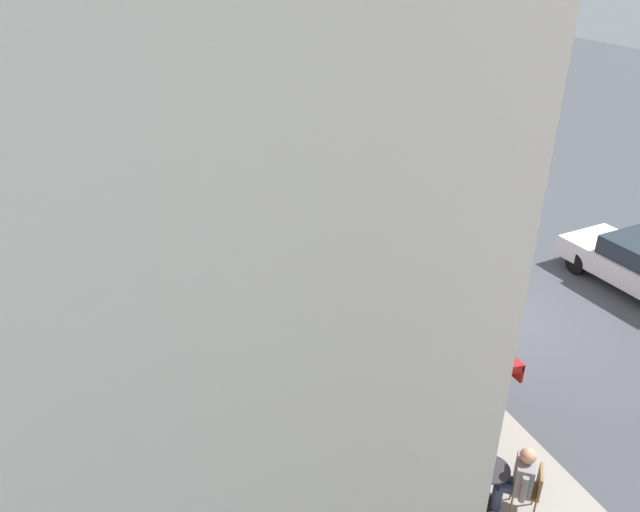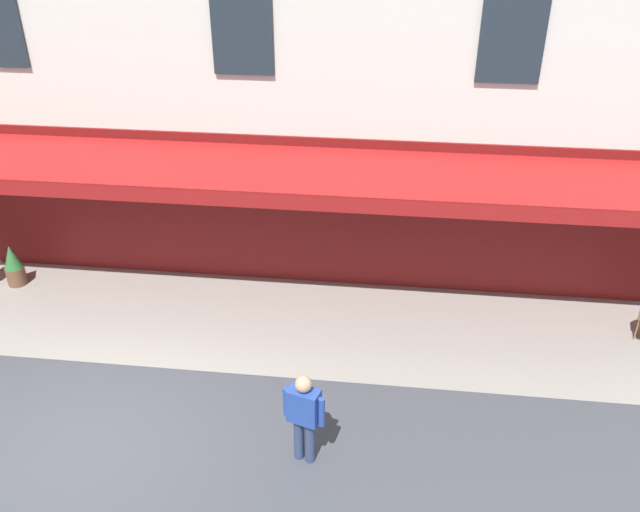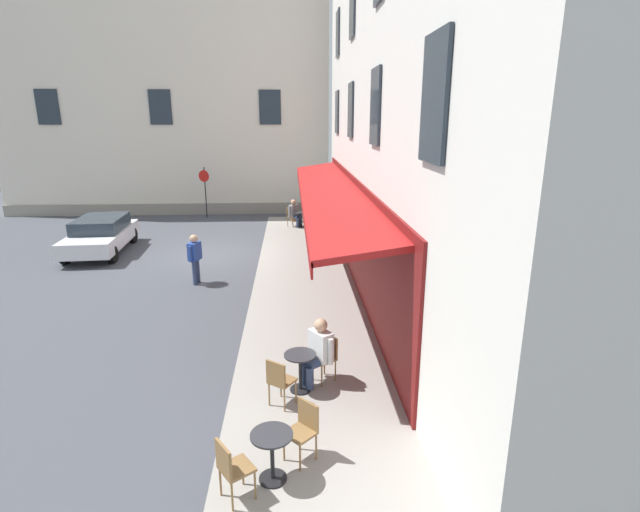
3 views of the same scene
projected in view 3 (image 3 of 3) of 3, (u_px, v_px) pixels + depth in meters
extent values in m
plane|color=#42444C|center=(213.00, 254.00, 18.16)|extent=(70.00, 70.00, 0.00)
cube|color=gray|center=(305.00, 280.00, 15.24)|extent=(20.50, 3.20, 0.01)
cube|color=silver|center=(531.00, 19.00, 12.80)|extent=(20.00, 9.00, 15.00)
cube|color=maroon|center=(354.00, 229.00, 15.12)|extent=(16.00, 0.06, 3.20)
cube|color=maroon|center=(328.00, 189.00, 14.73)|extent=(15.00, 1.70, 0.36)
cube|color=maroon|center=(301.00, 197.00, 14.75)|extent=(15.00, 0.04, 0.28)
cube|color=#232D38|center=(434.00, 99.00, 6.46)|extent=(1.10, 0.06, 1.70)
cube|color=#232D38|center=(375.00, 107.00, 10.93)|extent=(1.10, 0.06, 1.70)
cube|color=#232D38|center=(351.00, 110.00, 15.41)|extent=(1.10, 0.06, 1.70)
cube|color=#232D38|center=(337.00, 112.00, 19.89)|extent=(1.10, 0.06, 1.70)
cube|color=#232D38|center=(352.00, 7.00, 14.58)|extent=(1.10, 0.06, 1.70)
cube|color=#232D38|center=(338.00, 34.00, 19.06)|extent=(1.10, 0.06, 1.70)
cube|color=silver|center=(179.00, 74.00, 28.36)|extent=(10.00, 17.00, 15.00)
cube|color=gray|center=(169.00, 209.00, 25.49)|extent=(0.12, 17.00, 0.60)
cube|color=#232D38|center=(270.00, 107.00, 24.40)|extent=(0.06, 1.10, 1.70)
cube|color=#232D38|center=(160.00, 107.00, 24.08)|extent=(0.06, 1.10, 1.70)
cube|color=#232D38|center=(48.00, 107.00, 23.76)|extent=(0.06, 1.10, 1.70)
cube|color=gray|center=(315.00, 217.00, 24.71)|extent=(2.40, 1.40, 0.15)
cube|color=gray|center=(322.00, 214.00, 24.69)|extent=(2.40, 1.05, 0.30)
cube|color=gray|center=(328.00, 211.00, 24.67)|extent=(2.40, 0.70, 0.45)
cylinder|color=black|center=(300.00, 389.00, 9.06)|extent=(0.40, 0.40, 0.03)
cylinder|color=black|center=(300.00, 373.00, 8.97)|extent=(0.06, 0.06, 0.72)
cylinder|color=#2D2D33|center=(300.00, 355.00, 8.86)|extent=(0.60, 0.60, 0.03)
cylinder|color=olive|center=(296.00, 391.00, 8.61)|extent=(0.03, 0.03, 0.45)
cylinder|color=olive|center=(281.00, 386.00, 8.79)|extent=(0.03, 0.03, 0.45)
cylinder|color=olive|center=(284.00, 400.00, 8.33)|extent=(0.03, 0.03, 0.45)
cylinder|color=olive|center=(269.00, 394.00, 8.51)|extent=(0.03, 0.03, 0.45)
cube|color=olive|center=(282.00, 381.00, 8.49)|extent=(0.56, 0.56, 0.04)
cube|color=olive|center=(276.00, 373.00, 8.28)|extent=(0.27, 0.35, 0.42)
cylinder|color=olive|center=(311.00, 369.00, 9.36)|extent=(0.03, 0.03, 0.45)
cylinder|color=olive|center=(322.00, 377.00, 9.10)|extent=(0.03, 0.03, 0.45)
cylinder|color=olive|center=(324.00, 364.00, 9.56)|extent=(0.03, 0.03, 0.45)
cylinder|color=olive|center=(335.00, 371.00, 9.31)|extent=(0.03, 0.03, 0.45)
cube|color=olive|center=(323.00, 359.00, 9.26)|extent=(0.56, 0.56, 0.04)
cube|color=olive|center=(330.00, 345.00, 9.31)|extent=(0.35, 0.26, 0.42)
cylinder|color=black|center=(273.00, 478.00, 6.81)|extent=(0.40, 0.40, 0.03)
cylinder|color=black|center=(272.00, 458.00, 6.72)|extent=(0.06, 0.06, 0.72)
cylinder|color=#2D2D33|center=(272.00, 435.00, 6.62)|extent=(0.60, 0.60, 0.03)
cylinder|color=olive|center=(255.00, 485.00, 6.40)|extent=(0.03, 0.03, 0.45)
cylinder|color=olive|center=(243.00, 471.00, 6.66)|extent=(0.03, 0.03, 0.45)
cylinder|color=olive|center=(232.00, 497.00, 6.21)|extent=(0.03, 0.03, 0.45)
cylinder|color=olive|center=(220.00, 482.00, 6.47)|extent=(0.03, 0.03, 0.45)
cube|color=olive|center=(237.00, 468.00, 6.37)|extent=(0.56, 0.56, 0.04)
cube|color=olive|center=(224.00, 459.00, 6.20)|extent=(0.35, 0.26, 0.42)
cylinder|color=olive|center=(284.00, 448.00, 7.14)|extent=(0.03, 0.03, 0.45)
cylinder|color=olive|center=(300.00, 458.00, 6.91)|extent=(0.03, 0.03, 0.45)
cylinder|color=olive|center=(300.00, 437.00, 7.38)|extent=(0.03, 0.03, 0.45)
cylinder|color=olive|center=(316.00, 447.00, 7.15)|extent=(0.03, 0.03, 0.45)
cube|color=olive|center=(300.00, 433.00, 7.08)|extent=(0.57, 0.57, 0.04)
cube|color=olive|center=(308.00, 414.00, 7.14)|extent=(0.32, 0.31, 0.42)
cylinder|color=black|center=(302.00, 227.00, 22.56)|extent=(0.40, 0.40, 0.03)
cylinder|color=black|center=(302.00, 220.00, 22.46)|extent=(0.06, 0.06, 0.72)
cylinder|color=#2D2D33|center=(302.00, 212.00, 22.36)|extent=(0.60, 0.60, 0.03)
cylinder|color=olive|center=(293.00, 223.00, 22.58)|extent=(0.03, 0.03, 0.45)
cylinder|color=olive|center=(298.00, 221.00, 22.85)|extent=(0.03, 0.03, 0.45)
cylinder|color=olive|center=(288.00, 222.00, 22.78)|extent=(0.03, 0.03, 0.45)
cylinder|color=olive|center=(292.00, 221.00, 23.04)|extent=(0.03, 0.03, 0.45)
cube|color=olive|center=(293.00, 217.00, 22.74)|extent=(0.56, 0.56, 0.04)
cube|color=olive|center=(290.00, 211.00, 22.78)|extent=(0.33, 0.29, 0.42)
cylinder|color=olive|center=(310.00, 223.00, 22.41)|extent=(0.03, 0.03, 0.45)
cylinder|color=olive|center=(306.00, 225.00, 22.15)|extent=(0.03, 0.03, 0.45)
cylinder|color=olive|center=(316.00, 224.00, 22.22)|extent=(0.03, 0.03, 0.45)
cylinder|color=olive|center=(312.00, 226.00, 21.95)|extent=(0.03, 0.03, 0.45)
cube|color=olive|center=(311.00, 219.00, 22.12)|extent=(0.56, 0.56, 0.04)
cube|color=olive|center=(314.00, 215.00, 21.95)|extent=(0.33, 0.29, 0.42)
cylinder|color=navy|center=(298.00, 223.00, 22.52)|extent=(0.15, 0.15, 0.47)
cylinder|color=navy|center=(295.00, 217.00, 22.54)|extent=(0.33, 0.35, 0.15)
cylinder|color=navy|center=(300.00, 222.00, 22.66)|extent=(0.15, 0.15, 0.47)
cylinder|color=navy|center=(297.00, 216.00, 22.68)|extent=(0.33, 0.35, 0.15)
cube|color=gray|center=(293.00, 210.00, 22.63)|extent=(0.52, 0.49, 0.55)
sphere|color=tan|center=(293.00, 202.00, 22.52)|extent=(0.24, 0.24, 0.24)
cylinder|color=gray|center=(290.00, 212.00, 22.42)|extent=(0.10, 0.10, 0.49)
cylinder|color=gray|center=(297.00, 210.00, 22.85)|extent=(0.10, 0.10, 0.49)
cylinder|color=navy|center=(304.00, 374.00, 9.16)|extent=(0.15, 0.15, 0.47)
cylinder|color=navy|center=(311.00, 360.00, 9.19)|extent=(0.33, 0.37, 0.16)
cylinder|color=navy|center=(310.00, 378.00, 9.02)|extent=(0.15, 0.15, 0.47)
cylinder|color=navy|center=(317.00, 363.00, 9.05)|extent=(0.33, 0.37, 0.16)
cube|color=silver|center=(321.00, 345.00, 9.14)|extent=(0.55, 0.50, 0.58)
sphere|color=tan|center=(321.00, 325.00, 9.03)|extent=(0.25, 0.25, 0.25)
cylinder|color=silver|center=(312.00, 341.00, 9.37)|extent=(0.10, 0.10, 0.51)
cylinder|color=silver|center=(330.00, 352.00, 8.93)|extent=(0.10, 0.10, 0.51)
cylinder|color=navy|center=(197.00, 271.00, 14.88)|extent=(0.15, 0.15, 0.78)
cylinder|color=navy|center=(195.00, 273.00, 14.71)|extent=(0.15, 0.15, 0.78)
cube|color=#28479E|center=(195.00, 251.00, 14.61)|extent=(0.51, 0.38, 0.55)
sphere|color=tan|center=(194.00, 239.00, 14.50)|extent=(0.24, 0.24, 0.24)
cylinder|color=#28479E|center=(199.00, 249.00, 14.87)|extent=(0.10, 0.10, 0.48)
cylinder|color=#28479E|center=(190.00, 254.00, 14.36)|extent=(0.10, 0.10, 0.48)
cylinder|color=black|center=(206.00, 193.00, 24.50)|extent=(0.05, 0.05, 2.60)
cylinder|color=#192899|center=(204.00, 176.00, 24.23)|extent=(0.22, 0.53, 0.56)
cylinder|color=red|center=(204.00, 176.00, 24.22)|extent=(0.22, 0.55, 0.59)
cylinder|color=#2D2D33|center=(322.00, 214.00, 24.70)|extent=(0.38, 0.38, 0.42)
cone|color=#23562D|center=(322.00, 203.00, 24.55)|extent=(0.36, 0.36, 0.69)
cylinder|color=#2D2D33|center=(311.00, 212.00, 25.31)|extent=(0.32, 0.32, 0.44)
sphere|color=#3D7A38|center=(311.00, 204.00, 25.20)|extent=(0.46, 0.46, 0.46)
cylinder|color=brown|center=(294.00, 217.00, 24.01)|extent=(0.40, 0.40, 0.37)
sphere|color=#3D7A38|center=(294.00, 210.00, 23.90)|extent=(0.46, 0.46, 0.46)
cylinder|color=brown|center=(316.00, 229.00, 21.48)|extent=(0.39, 0.39, 0.40)
cone|color=#2D6B33|center=(316.00, 218.00, 21.36)|extent=(0.37, 0.37, 0.52)
cube|color=silver|center=(101.00, 238.00, 18.21)|extent=(4.41, 2.07, 0.55)
cube|color=#232D38|center=(101.00, 224.00, 18.26)|extent=(2.50, 1.75, 0.48)
cylinder|color=black|center=(65.00, 256.00, 16.81)|extent=(0.60, 0.20, 0.60)
cylinder|color=black|center=(113.00, 255.00, 17.00)|extent=(0.60, 0.20, 0.60)
cylinder|color=black|center=(92.00, 237.00, 19.58)|extent=(0.60, 0.20, 0.60)
cylinder|color=black|center=(133.00, 236.00, 19.76)|extent=(0.60, 0.20, 0.60)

